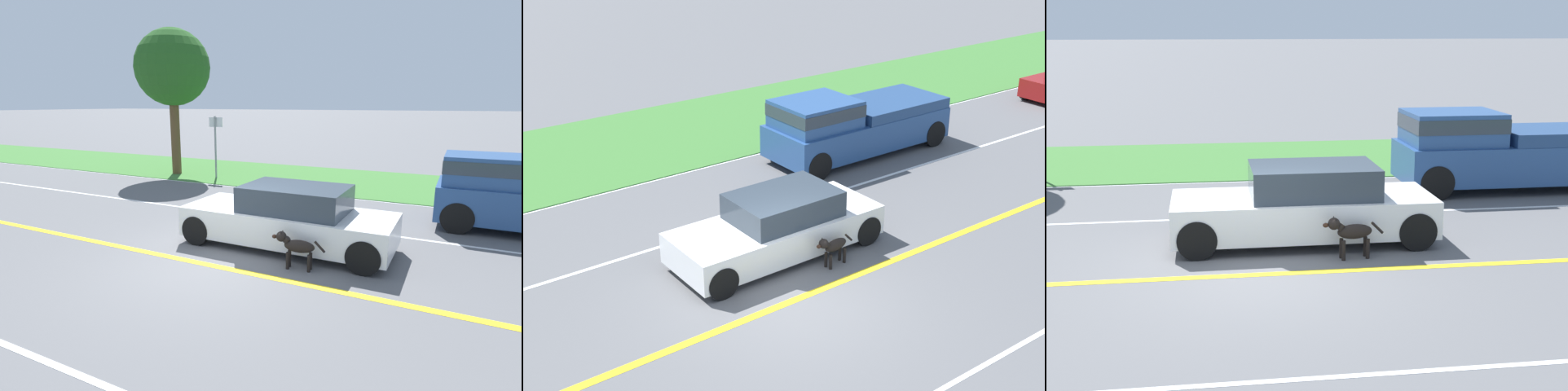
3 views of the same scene
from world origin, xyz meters
TOP-DOWN VIEW (x-y plane):
  - ground_plane at (0.00, 0.00)m, footprint 400.00×400.00m
  - centre_divider_line at (0.00, 0.00)m, footprint 0.18×160.00m
  - lane_edge_line_right at (7.00, 0.00)m, footprint 0.14×160.00m
  - lane_dash_same_dir at (3.50, 0.00)m, footprint 0.10×160.00m
  - grass_verge_right at (10.00, 0.00)m, footprint 6.00×160.00m
  - ego_car at (1.70, -0.95)m, footprint 1.80×4.62m
  - dog at (0.59, -1.54)m, footprint 0.28×1.06m
  - pickup_truck at (5.35, -6.24)m, footprint 2.07×5.55m

SIDE VIEW (x-z plane):
  - ground_plane at x=0.00m, z-range 0.00..0.00m
  - centre_divider_line at x=0.00m, z-range 0.00..0.01m
  - lane_edge_line_right at x=7.00m, z-range 0.00..0.01m
  - lane_dash_same_dir at x=3.50m, z-range 0.00..0.01m
  - grass_verge_right at x=10.00m, z-range 0.00..0.03m
  - dog at x=0.59m, z-range 0.09..0.84m
  - ego_car at x=1.70m, z-range -0.05..1.35m
  - pickup_truck at x=5.35m, z-range 0.01..1.88m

